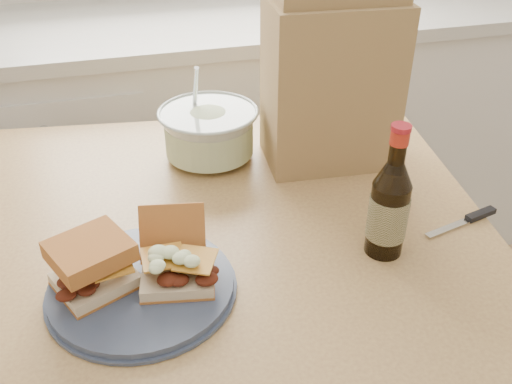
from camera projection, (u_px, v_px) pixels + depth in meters
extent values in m
cube|color=white|center=(208.00, 151.00, 2.07)|extent=(2.40, 0.60, 0.90)
cube|color=beige|center=(201.00, 22.00, 1.81)|extent=(2.50, 0.64, 0.04)
cube|color=tan|center=(222.00, 249.00, 1.03)|extent=(1.12, 1.12, 0.04)
cube|color=tan|center=(55.00, 279.00, 1.58)|extent=(0.07, 0.07, 0.79)
cube|color=tan|center=(366.00, 253.00, 1.67)|extent=(0.07, 0.07, 0.79)
cylinder|color=#3A455E|center=(142.00, 287.00, 0.90)|extent=(0.29, 0.29, 0.02)
cube|color=beige|center=(96.00, 280.00, 0.88)|extent=(0.14, 0.14, 0.02)
cube|color=orange|center=(92.00, 263.00, 0.86)|extent=(0.09, 0.09, 0.00)
cube|color=#AD622D|center=(90.00, 251.00, 0.85)|extent=(0.14, 0.14, 0.03)
cube|color=beige|center=(178.00, 275.00, 0.89)|extent=(0.13, 0.12, 0.02)
cube|color=orange|center=(176.00, 258.00, 0.87)|extent=(0.08, 0.08, 0.00)
cube|color=#AD622D|center=(173.00, 233.00, 0.93)|extent=(0.12, 0.09, 0.09)
cone|color=silver|center=(209.00, 135.00, 1.24)|extent=(0.21, 0.21, 0.11)
cylinder|color=white|center=(209.00, 137.00, 1.24)|extent=(0.19, 0.19, 0.07)
torus|color=silver|center=(208.00, 112.00, 1.21)|extent=(0.22, 0.22, 0.01)
cylinder|color=silver|center=(195.00, 92.00, 1.21)|extent=(0.01, 0.09, 0.14)
cylinder|color=black|center=(387.00, 219.00, 0.95)|extent=(0.06, 0.06, 0.13)
cone|color=black|center=(394.00, 174.00, 0.91)|extent=(0.06, 0.06, 0.04)
cylinder|color=black|center=(398.00, 147.00, 0.88)|extent=(0.03, 0.03, 0.06)
cylinder|color=red|center=(400.00, 137.00, 0.87)|extent=(0.03, 0.03, 0.02)
cylinder|color=#B2202E|center=(401.00, 128.00, 0.86)|extent=(0.03, 0.03, 0.01)
cylinder|color=#31371B|center=(388.00, 216.00, 0.95)|extent=(0.07, 0.07, 0.08)
cube|color=silver|center=(451.00, 227.00, 1.04)|extent=(0.12, 0.04, 0.00)
cube|color=black|center=(481.00, 214.00, 1.07)|extent=(0.07, 0.03, 0.01)
cube|color=#A27F4E|center=(331.00, 84.00, 1.17)|extent=(0.27, 0.19, 0.34)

